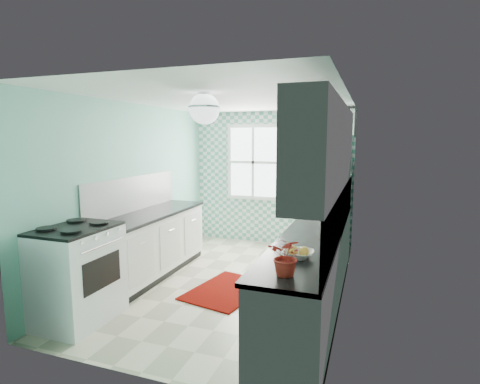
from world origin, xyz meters
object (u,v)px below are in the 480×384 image
(stove, at_px, (77,273))
(fruit_bowl, at_px, (298,254))
(microwave, at_px, (330,150))
(sink, at_px, (326,215))
(potted_plant, at_px, (287,256))
(ceiling_light, at_px, (204,109))
(fridge, at_px, (328,208))

(stove, relative_size, fruit_bowl, 3.83)
(microwave, bearing_deg, stove, 54.36)
(sink, xyz_separation_m, microwave, (-0.09, 1.19, 0.87))
(potted_plant, bearing_deg, stove, 171.42)
(ceiling_light, height_order, potted_plant, ceiling_light)
(microwave, bearing_deg, fruit_bowl, 90.43)
(fridge, height_order, potted_plant, fridge)
(sink, bearing_deg, fridge, 96.92)
(sink, bearing_deg, potted_plant, -87.70)
(stove, bearing_deg, sink, 38.79)
(ceiling_light, height_order, sink, ceiling_light)
(potted_plant, bearing_deg, sink, 89.91)
(stove, height_order, potted_plant, potted_plant)
(stove, distance_m, fruit_bowl, 2.44)
(fruit_bowl, bearing_deg, stove, -177.49)
(sink, distance_m, fruit_bowl, 2.07)
(fridge, distance_m, sink, 1.20)
(stove, bearing_deg, microwave, 52.22)
(fridge, distance_m, microwave, 0.98)
(fruit_bowl, bearing_deg, potted_plant, -90.00)
(fridge, bearing_deg, fruit_bowl, -91.71)
(sink, relative_size, fruit_bowl, 1.95)
(stove, bearing_deg, fruit_bowl, -0.78)
(ceiling_light, bearing_deg, fruit_bowl, -28.83)
(stove, height_order, sink, sink)
(microwave, bearing_deg, sink, 93.36)
(fruit_bowl, bearing_deg, ceiling_light, 151.17)
(potted_plant, bearing_deg, fridge, 91.39)
(fridge, xyz_separation_m, potted_plant, (0.09, -3.72, 0.28))
(stove, distance_m, sink, 3.26)
(potted_plant, distance_m, microwave, 3.79)
(ceiling_light, xyz_separation_m, sink, (1.20, 1.40, -1.39))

